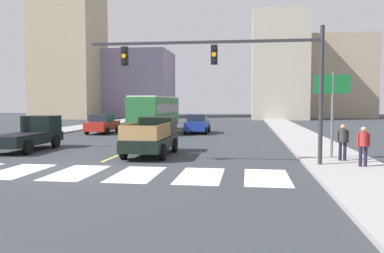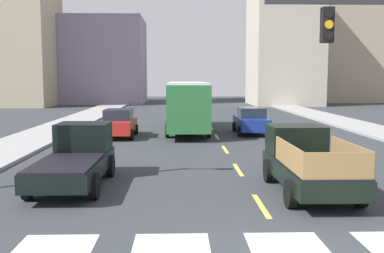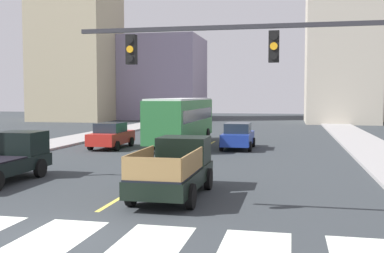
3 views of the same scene
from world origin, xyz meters
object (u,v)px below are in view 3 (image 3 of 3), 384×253
object	(u,v)px
pickup_stakebed	(176,168)
sedan_far	(238,136)
city_bus	(182,118)
traffic_signal_gantry	(320,69)
pickup_dark	(5,159)
sedan_near_left	(111,135)

from	to	relation	value
pickup_stakebed	sedan_far	distance (m)	14.61
city_bus	traffic_signal_gantry	distance (m)	20.88
pickup_dark	sedan_far	bearing A→B (deg)	61.28
sedan_far	pickup_dark	bearing A→B (deg)	-120.30
pickup_dark	pickup_stakebed	bearing A→B (deg)	-5.92
pickup_dark	sedan_near_left	world-z (taller)	pickup_dark
pickup_dark	traffic_signal_gantry	size ratio (longest dim) A/B	0.51
pickup_dark	city_bus	xyz separation A→B (m)	(4.02, 14.73, 1.03)
pickup_dark	traffic_signal_gantry	distance (m)	13.44
pickup_dark	sedan_near_left	size ratio (longest dim) A/B	1.18
pickup_stakebed	sedan_near_left	xyz separation A→B (m)	(-7.74, 13.21, -0.08)
sedan_far	traffic_signal_gantry	world-z (taller)	traffic_signal_gantry
pickup_dark	sedan_far	xyz separation A→B (m)	(8.13, 13.51, -0.06)
traffic_signal_gantry	sedan_near_left	bearing A→B (deg)	127.22
pickup_stakebed	sedan_near_left	distance (m)	15.31
city_bus	sedan_near_left	xyz separation A→B (m)	(-4.21, -2.61, -1.09)
pickup_stakebed	pickup_dark	xyz separation A→B (m)	(-7.55, 1.09, -0.02)
city_bus	traffic_signal_gantry	world-z (taller)	traffic_signal_gantry
city_bus	sedan_near_left	size ratio (longest dim) A/B	2.45
traffic_signal_gantry	pickup_stakebed	bearing A→B (deg)	145.82
pickup_stakebed	city_bus	bearing A→B (deg)	101.53
pickup_dark	sedan_near_left	distance (m)	12.12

